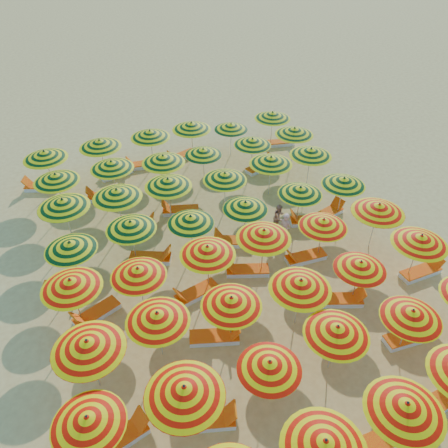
{
  "coord_description": "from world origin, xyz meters",
  "views": [
    {
      "loc": [
        -5.07,
        -12.4,
        12.43
      ],
      "look_at": [
        0.0,
        0.5,
        1.6
      ],
      "focal_mm": 35.0,
      "sensor_mm": 36.0,
      "label": 1
    }
  ],
  "objects_px": {
    "lounger_17": "(234,241)",
    "beachgoer_a": "(285,230)",
    "lounger_13": "(246,270)",
    "lounger_19": "(328,213)",
    "umbrella_33": "(225,176)",
    "lounger_18": "(308,221)",
    "umbrella_25": "(131,225)",
    "lounger_28": "(281,143)",
    "umbrella_29": "(344,181)",
    "umbrella_39": "(203,152)",
    "umbrella_35": "(311,152)",
    "umbrella_27": "(245,205)",
    "umbrella_8": "(270,365)",
    "umbrella_23": "(379,208)",
    "lounger_16": "(151,258)",
    "lounger_5": "(120,439)",
    "umbrella_18": "(71,284)",
    "umbrella_14": "(231,301)",
    "lounger_21": "(180,210)",
    "umbrella_13": "(157,317)",
    "umbrella_43": "(100,143)",
    "umbrella_41": "(295,131)",
    "lounger_24": "(41,187)",
    "umbrella_3": "(406,407)",
    "umbrella_32": "(168,182)",
    "umbrella_36": "(56,178)",
    "lounger_25": "(117,173)",
    "umbrella_6": "(88,421)",
    "umbrella_42": "(45,155)",
    "umbrella_7": "(184,391)",
    "beachgoer_b": "(279,217)",
    "umbrella_30": "(63,203)",
    "lounger_9": "(341,300)",
    "umbrella_26": "(191,220)",
    "umbrella_20": "(207,250)",
    "lounger_14": "(305,257)",
    "umbrella_38": "(163,159)",
    "lounger_12": "(196,293)",
    "lounger_15": "(67,286)",
    "umbrella_31": "(117,193)",
    "umbrella_15": "(301,284)",
    "umbrella_22": "(323,223)",
    "umbrella_16": "(360,265)",
    "lounger_11": "(96,314)",
    "lounger_23": "(261,167)",
    "lounger_27": "(182,156)",
    "lounger_22": "(104,196)",
    "umbrella_37": "(112,165)",
    "umbrella_47": "(273,115)",
    "lounger_6": "(208,420)",
    "umbrella_2": "(325,445)",
    "lounger_26": "(142,165)",
    "umbrella_21": "(264,234)"
  },
  "relations": [
    {
      "from": "lounger_17",
      "to": "beachgoer_a",
      "type": "bearing_deg",
      "value": -176.27
    },
    {
      "from": "lounger_13",
      "to": "lounger_19",
      "type": "distance_m",
      "value": 5.54
    },
    {
      "from": "umbrella_33",
      "to": "lounger_18",
      "type": "relative_size",
      "value": 1.41
    },
    {
      "from": "umbrella_25",
      "to": "lounger_28",
      "type": "height_order",
      "value": "umbrella_25"
    },
    {
      "from": "umbrella_29",
      "to": "umbrella_39",
      "type": "distance_m",
      "value": 7.08
    },
    {
      "from": "umbrella_35",
      "to": "umbrella_27",
      "type": "bearing_deg",
      "value": -149.83
    },
    {
      "from": "umbrella_8",
      "to": "umbrella_23",
      "type": "bearing_deg",
      "value": 33.49
    },
    {
      "from": "umbrella_33",
      "to": "lounger_16",
      "type": "xyz_separation_m",
      "value": [
        -4.17,
        -2.22,
        -1.74
      ]
    },
    {
      "from": "lounger_5",
      "to": "umbrella_18",
      "type": "bearing_deg",
      "value": 80.68
    },
    {
      "from": "umbrella_14",
      "to": "lounger_21",
      "type": "height_order",
      "value": "umbrella_14"
    },
    {
      "from": "umbrella_13",
      "to": "umbrella_43",
      "type": "relative_size",
      "value": 0.84
    },
    {
      "from": "umbrella_41",
      "to": "lounger_24",
      "type": "xyz_separation_m",
      "value": [
        -13.26,
        2.29,
        -1.79
      ]
    },
    {
      "from": "umbrella_3",
      "to": "umbrella_43",
      "type": "xyz_separation_m",
      "value": [
        -5.01,
        17.19,
        0.05
      ]
    },
    {
      "from": "umbrella_32",
      "to": "umbrella_36",
      "type": "xyz_separation_m",
      "value": [
        -4.61,
        2.34,
        -0.05
      ]
    },
    {
      "from": "lounger_25",
      "to": "umbrella_36",
      "type": "bearing_deg",
      "value": -155.81
    },
    {
      "from": "umbrella_6",
      "to": "umbrella_42",
      "type": "distance_m",
      "value": 14.29
    },
    {
      "from": "umbrella_7",
      "to": "umbrella_27",
      "type": "distance_m",
      "value": 8.85
    },
    {
      "from": "lounger_24",
      "to": "beachgoer_b",
      "type": "distance_m",
      "value": 12.3
    },
    {
      "from": "umbrella_42",
      "to": "umbrella_30",
      "type": "bearing_deg",
      "value": -84.49
    },
    {
      "from": "lounger_9",
      "to": "umbrella_26",
      "type": "bearing_deg",
      "value": 153.0
    },
    {
      "from": "umbrella_20",
      "to": "beachgoer_a",
      "type": "height_order",
      "value": "umbrella_20"
    },
    {
      "from": "umbrella_25",
      "to": "lounger_9",
      "type": "distance_m",
      "value": 8.53
    },
    {
      "from": "lounger_5",
      "to": "lounger_14",
      "type": "relative_size",
      "value": 1.04
    },
    {
      "from": "umbrella_42",
      "to": "umbrella_36",
      "type": "bearing_deg",
      "value": -81.69
    },
    {
      "from": "umbrella_36",
      "to": "lounger_5",
      "type": "height_order",
      "value": "umbrella_36"
    },
    {
      "from": "umbrella_38",
      "to": "lounger_19",
      "type": "distance_m",
      "value": 8.28
    },
    {
      "from": "umbrella_36",
      "to": "lounger_12",
      "type": "xyz_separation_m",
      "value": [
        4.12,
        -7.44,
        -1.78
      ]
    },
    {
      "from": "lounger_15",
      "to": "lounger_16",
      "type": "relative_size",
      "value": 1.0
    },
    {
      "from": "umbrella_31",
      "to": "umbrella_32",
      "type": "height_order",
      "value": "umbrella_31"
    },
    {
      "from": "umbrella_7",
      "to": "umbrella_15",
      "type": "xyz_separation_m",
      "value": [
        4.74,
        2.32,
        -0.06
      ]
    },
    {
      "from": "umbrella_13",
      "to": "umbrella_22",
      "type": "xyz_separation_m",
      "value": [
        7.34,
        2.29,
        -0.07
      ]
    },
    {
      "from": "umbrella_16",
      "to": "lounger_25",
      "type": "relative_size",
      "value": 1.18
    },
    {
      "from": "lounger_9",
      "to": "lounger_11",
      "type": "distance_m",
      "value": 9.04
    },
    {
      "from": "lounger_23",
      "to": "lounger_19",
      "type": "bearing_deg",
      "value": -95.67
    },
    {
      "from": "lounger_23",
      "to": "lounger_27",
      "type": "bearing_deg",
      "value": 125.33
    },
    {
      "from": "umbrella_7",
      "to": "lounger_22",
      "type": "bearing_deg",
      "value": 91.34
    },
    {
      "from": "umbrella_25",
      "to": "umbrella_33",
      "type": "distance_m",
      "value": 5.16
    },
    {
      "from": "umbrella_37",
      "to": "umbrella_16",
      "type": "bearing_deg",
      "value": -54.92
    },
    {
      "from": "umbrella_33",
      "to": "lounger_21",
      "type": "relative_size",
      "value": 1.41
    },
    {
      "from": "lounger_17",
      "to": "umbrella_26",
      "type": "bearing_deg",
      "value": 20.62
    },
    {
      "from": "umbrella_47",
      "to": "lounger_6",
      "type": "xyz_separation_m",
      "value": [
        -9.31,
        -14.74,
        -1.79
      ]
    },
    {
      "from": "umbrella_30",
      "to": "lounger_5",
      "type": "xyz_separation_m",
      "value": [
        0.26,
        -9.55,
        -1.87
      ]
    },
    {
      "from": "lounger_5",
      "to": "lounger_11",
      "type": "xyz_separation_m",
      "value": [
        0.04,
        4.83,
        0.0
      ]
    },
    {
      "from": "umbrella_27",
      "to": "beachgoer_b",
      "type": "relative_size",
      "value": 1.57
    },
    {
      "from": "umbrella_15",
      "to": "umbrella_35",
      "type": "distance_m",
      "value": 9.22
    },
    {
      "from": "umbrella_25",
      "to": "lounger_6",
      "type": "distance_m",
      "value": 7.85
    },
    {
      "from": "umbrella_2",
      "to": "beachgoer_a",
      "type": "relative_size",
      "value": 1.71
    },
    {
      "from": "lounger_26",
      "to": "beachgoer_a",
      "type": "relative_size",
      "value": 1.12
    },
    {
      "from": "umbrella_21",
      "to": "lounger_22",
      "type": "xyz_separation_m",
      "value": [
        -5.04,
        7.59,
        -1.83
      ]
    },
    {
      "from": "umbrella_6",
      "to": "lounger_17",
      "type": "relative_size",
      "value": 1.13
    }
  ]
}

